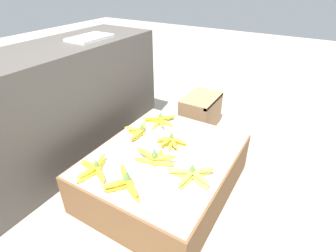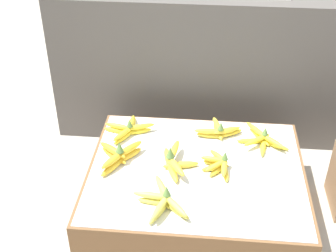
% 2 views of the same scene
% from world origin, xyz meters
% --- Properties ---
extents(ground_plane, '(10.00, 10.00, 0.00)m').
position_xyz_m(ground_plane, '(0.00, 0.00, 0.00)').
color(ground_plane, '#A89E8E').
extents(display_platform, '(0.90, 0.75, 0.26)m').
position_xyz_m(display_platform, '(0.00, 0.00, 0.13)').
color(display_platform, brown).
rests_on(display_platform, ground_plane).
extents(back_vendor_table, '(1.49, 0.50, 0.77)m').
position_xyz_m(back_vendor_table, '(-0.03, 0.79, 0.39)').
color(back_vendor_table, '#4C4742').
rests_on(back_vendor_table, ground_plane).
extents(banana_bunch_front_midleft, '(0.23, 0.25, 0.09)m').
position_xyz_m(banana_bunch_front_midleft, '(-0.12, -0.23, 0.29)').
color(banana_bunch_front_midleft, '#DBCC4C').
rests_on(banana_bunch_front_midleft, display_platform).
extents(banana_bunch_middle_left, '(0.19, 0.23, 0.11)m').
position_xyz_m(banana_bunch_middle_left, '(-0.33, 0.02, 0.30)').
color(banana_bunch_middle_left, gold).
rests_on(banana_bunch_middle_left, display_platform).
extents(banana_bunch_middle_midleft, '(0.17, 0.25, 0.11)m').
position_xyz_m(banana_bunch_middle_midleft, '(-0.10, 0.00, 0.30)').
color(banana_bunch_middle_midleft, gold).
rests_on(banana_bunch_middle_midleft, display_platform).
extents(banana_bunch_middle_midright, '(0.12, 0.19, 0.08)m').
position_xyz_m(banana_bunch_middle_midright, '(0.09, 0.01, 0.29)').
color(banana_bunch_middle_midright, gold).
rests_on(banana_bunch_middle_midright, display_platform).
extents(banana_bunch_back_left, '(0.24, 0.23, 0.08)m').
position_xyz_m(banana_bunch_back_left, '(-0.32, 0.22, 0.29)').
color(banana_bunch_back_left, yellow).
rests_on(banana_bunch_back_left, display_platform).
extents(banana_bunch_back_midright, '(0.22, 0.15, 0.09)m').
position_xyz_m(banana_bunch_back_midright, '(0.09, 0.24, 0.29)').
color(banana_bunch_back_midright, gold).
rests_on(banana_bunch_back_midright, display_platform).
extents(banana_bunch_back_right, '(0.23, 0.23, 0.09)m').
position_xyz_m(banana_bunch_back_right, '(0.28, 0.20, 0.29)').
color(banana_bunch_back_right, yellow).
rests_on(banana_bunch_back_right, display_platform).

